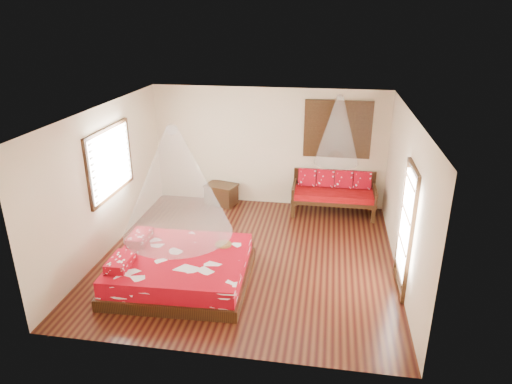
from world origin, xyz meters
TOP-DOWN VIEW (x-y plane):
  - room at (0.00, 0.00)m, footprint 5.54×5.54m
  - bed at (-1.01, -1.05)m, footprint 2.37×2.16m
  - daybed at (1.58, 2.39)m, footprint 1.90×0.84m
  - storage_chest at (-1.11, 2.45)m, footprint 0.84×0.71m
  - shutter_panel at (1.58, 2.72)m, footprint 1.52×0.06m
  - window_left at (-2.71, 0.20)m, footprint 0.10×1.74m
  - glazed_door at (2.72, -0.60)m, footprint 0.08×1.02m
  - wine_tray at (-0.35, -0.55)m, footprint 0.29×0.29m
  - mosquito_net_main at (-0.99, -1.05)m, footprint 1.80×1.80m
  - mosquito_net_daybed at (1.58, 2.25)m, footprint 0.98×0.98m

SIDE VIEW (x-z plane):
  - bed at x=-1.01m, z-range -0.07..0.58m
  - storage_chest at x=-1.11m, z-range 0.00..0.50m
  - daybed at x=1.58m, z-range 0.04..1.01m
  - wine_tray at x=-0.35m, z-range 0.45..0.68m
  - glazed_door at x=2.72m, z-range -0.01..2.15m
  - room at x=0.00m, z-range -0.02..2.82m
  - window_left at x=-2.71m, z-range 1.03..2.37m
  - mosquito_net_main at x=-0.99m, z-range 0.95..2.75m
  - shutter_panel at x=1.58m, z-range 1.24..2.56m
  - mosquito_net_daybed at x=1.58m, z-range 1.25..2.75m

